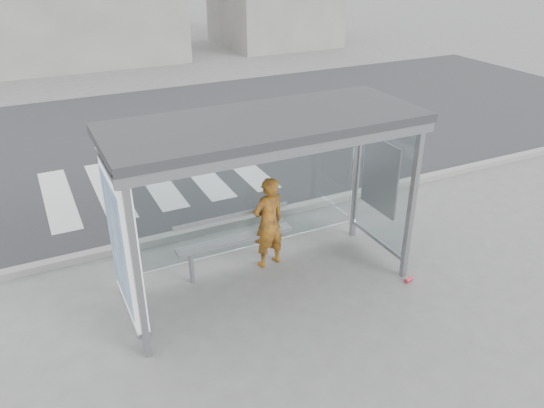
{
  "coord_description": "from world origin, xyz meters",
  "views": [
    {
      "loc": [
        -2.84,
        -5.95,
        4.73
      ],
      "look_at": [
        0.18,
        0.2,
        1.25
      ],
      "focal_mm": 35.0,
      "sensor_mm": 36.0,
      "label": 1
    }
  ],
  "objects_px": {
    "person": "(268,223)",
    "soda_can": "(409,280)",
    "bench": "(235,239)",
    "bus_shelter": "(239,167)"
  },
  "relations": [
    {
      "from": "person",
      "to": "soda_can",
      "type": "height_order",
      "value": "person"
    },
    {
      "from": "bench",
      "to": "soda_can",
      "type": "relative_size",
      "value": 13.78
    },
    {
      "from": "bench",
      "to": "soda_can",
      "type": "bearing_deg",
      "value": -33.03
    },
    {
      "from": "bus_shelter",
      "to": "soda_can",
      "type": "height_order",
      "value": "bus_shelter"
    },
    {
      "from": "bus_shelter",
      "to": "person",
      "type": "distance_m",
      "value": 1.46
    },
    {
      "from": "bus_shelter",
      "to": "person",
      "type": "height_order",
      "value": "bus_shelter"
    },
    {
      "from": "bench",
      "to": "soda_can",
      "type": "distance_m",
      "value": 2.73
    },
    {
      "from": "bus_shelter",
      "to": "bench",
      "type": "relative_size",
      "value": 2.28
    },
    {
      "from": "bus_shelter",
      "to": "bench",
      "type": "distance_m",
      "value": 1.51
    },
    {
      "from": "bench",
      "to": "soda_can",
      "type": "xyz_separation_m",
      "value": [
        2.24,
        -1.46,
        -0.53
      ]
    }
  ]
}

